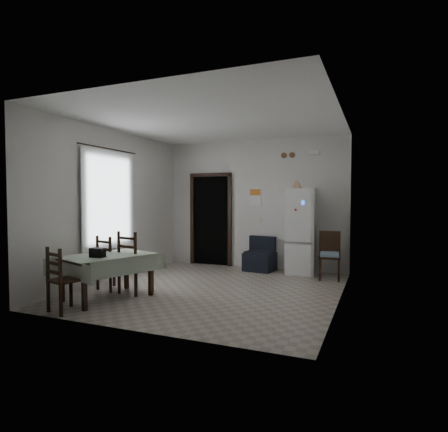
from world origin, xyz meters
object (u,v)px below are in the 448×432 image
object	(u,v)px
dining_table	(108,277)
dining_chair_far_right	(136,262)
dining_chair_near_head	(66,279)
fridge	(301,231)
navy_seat	(260,254)
dining_chair_far_left	(112,262)
corner_chair	(330,256)

from	to	relation	value
dining_table	dining_chair_far_right	size ratio (longest dim) A/B	1.28
dining_table	dining_chair_near_head	size ratio (longest dim) A/B	1.46
dining_table	fridge	bearing A→B (deg)	71.54
navy_seat	fridge	bearing A→B (deg)	7.12
navy_seat	dining_chair_far_right	bearing A→B (deg)	-109.44
navy_seat	dining_chair_far_right	xyz separation A→B (m)	(-1.33, -2.66, 0.15)
dining_table	dining_chair_far_left	xyz separation A→B (m)	(-0.34, 0.53, 0.12)
corner_chair	dining_chair_far_right	size ratio (longest dim) A/B	0.90
dining_table	navy_seat	bearing A→B (deg)	83.28
dining_chair_far_right	dining_chair_near_head	xyz separation A→B (m)	(-0.27, -1.24, -0.06)
navy_seat	dining_chair_far_left	size ratio (longest dim) A/B	0.79
dining_table	dining_chair_far_right	world-z (taller)	dining_chair_far_right
fridge	dining_chair_far_right	distance (m)	3.49
corner_chair	dining_chair_far_left	world-z (taller)	dining_chair_far_left
corner_chair	dining_chair_near_head	world-z (taller)	corner_chair
dining_chair_far_left	dining_chair_far_right	world-z (taller)	dining_chair_far_right
fridge	navy_seat	bearing A→B (deg)	175.65
corner_chair	dining_chair_far_left	distance (m)	4.05
navy_seat	corner_chair	bearing A→B (deg)	-6.76
dining_chair_far_left	dining_table	bearing A→B (deg)	135.74
dining_chair_far_right	dining_chair_far_left	bearing A→B (deg)	3.68
dining_table	dining_chair_near_head	xyz separation A→B (m)	(-0.08, -0.77, 0.11)
fridge	navy_seat	distance (m)	1.04
corner_chair	dining_chair_far_left	size ratio (longest dim) A/B	1.00
dining_chair_far_left	dining_chair_far_right	bearing A→B (deg)	-173.49
corner_chair	dining_chair_near_head	size ratio (longest dim) A/B	1.03
dining_chair_far_right	navy_seat	bearing A→B (deg)	-106.53
fridge	dining_chair_far_left	distance (m)	3.81
dining_chair_near_head	navy_seat	bearing A→B (deg)	-96.79
dining_chair_far_left	dining_chair_near_head	distance (m)	1.33
fridge	dining_table	bearing A→B (deg)	-132.00
dining_chair_far_right	corner_chair	bearing A→B (deg)	-131.28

